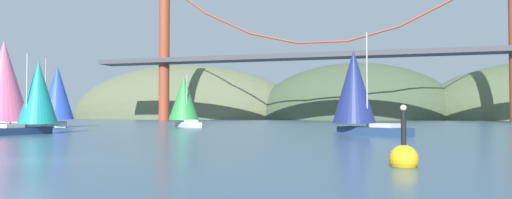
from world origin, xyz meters
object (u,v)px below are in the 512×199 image
object	(u,v)px
sailboat_green_sail	(184,100)
sailboat_blue_spinnaker	(56,94)
sailboat_teal_sail	(37,95)
sailboat_navy_sail	(356,90)
sailboat_pink_spinnaker	(2,83)
channel_buoy	(404,157)

from	to	relation	value
sailboat_green_sail	sailboat_blue_spinnaker	xyz separation A→B (m)	(-16.86, -7.00, 0.71)
sailboat_blue_spinnaker	sailboat_teal_sail	bearing A→B (deg)	-55.45
sailboat_blue_spinnaker	sailboat_teal_sail	distance (m)	21.70
sailboat_green_sail	sailboat_navy_sail	size ratio (longest dim) A/B	0.80
sailboat_pink_spinnaker	sailboat_teal_sail	world-z (taller)	sailboat_pink_spinnaker
sailboat_green_sail	sailboat_blue_spinnaker	bearing A→B (deg)	-157.45
sailboat_blue_spinnaker	sailboat_pink_spinnaker	bearing A→B (deg)	-96.83
sailboat_teal_sail	channel_buoy	world-z (taller)	sailboat_teal_sail
sailboat_pink_spinnaker	sailboat_navy_sail	distance (m)	44.11
sailboat_pink_spinnaker	sailboat_navy_sail	bearing A→B (deg)	-3.24
sailboat_navy_sail	sailboat_blue_spinnaker	bearing A→B (deg)	165.50
sailboat_green_sail	sailboat_blue_spinnaker	size ratio (longest dim) A/B	0.77
channel_buoy	sailboat_pink_spinnaker	bearing A→B (deg)	148.70
sailboat_pink_spinnaker	sailboat_green_sail	bearing A→B (deg)	41.12
sailboat_navy_sail	sailboat_teal_sail	xyz separation A→B (m)	(-30.67, -6.75, -0.37)
sailboat_green_sail	sailboat_pink_spinnaker	world-z (taller)	sailboat_pink_spinnaker
sailboat_green_sail	sailboat_blue_spinnaker	world-z (taller)	sailboat_blue_spinnaker
sailboat_navy_sail	channel_buoy	xyz separation A→B (m)	(3.42, -26.34, -3.85)
sailboat_green_sail	sailboat_teal_sail	distance (m)	25.28
sailboat_teal_sail	channel_buoy	bearing A→B (deg)	-29.89
sailboat_blue_spinnaker	sailboat_navy_sail	xyz separation A→B (m)	(42.97, -11.11, -0.53)
sailboat_blue_spinnaker	channel_buoy	world-z (taller)	sailboat_blue_spinnaker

